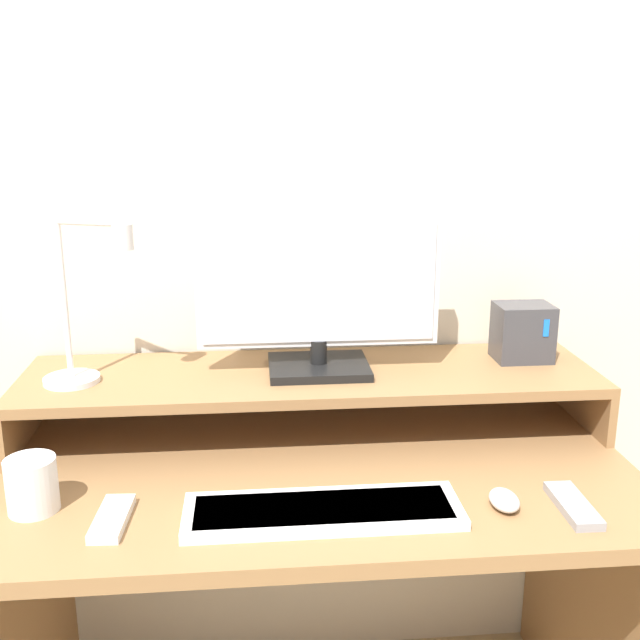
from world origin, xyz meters
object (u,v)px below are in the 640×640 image
(monitor, at_px, (319,295))
(keyboard, at_px, (323,511))
(mug, at_px, (32,485))
(router_dock, at_px, (523,332))
(remote_secondary, at_px, (573,505))
(desk_lamp, at_px, (84,322))
(remote_control, at_px, (112,518))
(mouse, at_px, (504,500))

(monitor, xyz_separation_m, keyboard, (-0.03, -0.39, -0.29))
(keyboard, distance_m, mug, 0.51)
(router_dock, relative_size, mug, 1.33)
(router_dock, xyz_separation_m, remote_secondary, (-0.05, -0.44, -0.19))
(desk_lamp, relative_size, remote_control, 2.37)
(keyboard, relative_size, mouse, 6.19)
(remote_control, xyz_separation_m, remote_secondary, (0.79, -0.03, -0.00))
(desk_lamp, height_order, mouse, desk_lamp)
(keyboard, xyz_separation_m, mouse, (0.32, -0.00, 0.00))
(router_dock, height_order, keyboard, router_dock)
(mouse, height_order, remote_secondary, mouse)
(remote_control, bearing_deg, desk_lamp, 105.72)
(router_dock, height_order, mouse, router_dock)
(desk_lamp, distance_m, mouse, 0.88)
(router_dock, bearing_deg, monitor, -175.67)
(remote_secondary, bearing_deg, router_dock, 82.89)
(remote_secondary, bearing_deg, keyboard, 177.65)
(remote_control, height_order, remote_secondary, same)
(remote_control, bearing_deg, remote_secondary, -2.12)
(monitor, bearing_deg, mug, -148.93)
(mug, bearing_deg, remote_secondary, -5.21)
(monitor, height_order, remote_secondary, monitor)
(monitor, distance_m, mug, 0.66)
(mug, bearing_deg, mouse, -4.72)
(keyboard, height_order, remote_secondary, keyboard)
(router_dock, bearing_deg, remote_control, -154.29)
(desk_lamp, height_order, keyboard, desk_lamp)
(monitor, relative_size, mug, 5.34)
(mouse, bearing_deg, monitor, 127.14)
(keyboard, height_order, remote_control, keyboard)
(router_dock, distance_m, mug, 1.06)
(desk_lamp, relative_size, mouse, 4.42)
(remote_control, relative_size, remote_secondary, 0.95)
(mouse, relative_size, remote_control, 0.54)
(remote_secondary, xyz_separation_m, mug, (-0.94, 0.09, 0.04))
(keyboard, bearing_deg, router_dock, 40.51)
(monitor, relative_size, mouse, 6.69)
(monitor, distance_m, remote_control, 0.61)
(monitor, bearing_deg, desk_lamp, -175.21)
(keyboard, distance_m, remote_control, 0.36)
(monitor, bearing_deg, keyboard, -94.05)
(desk_lamp, bearing_deg, keyboard, -37.41)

